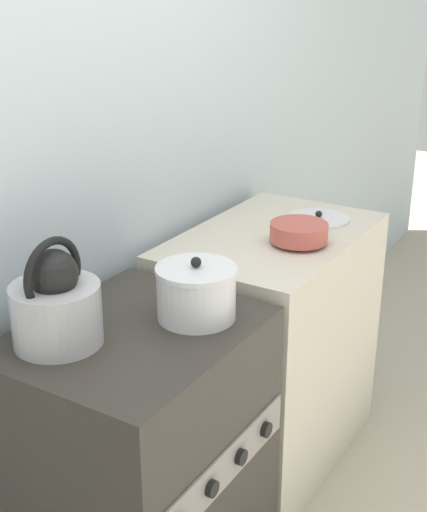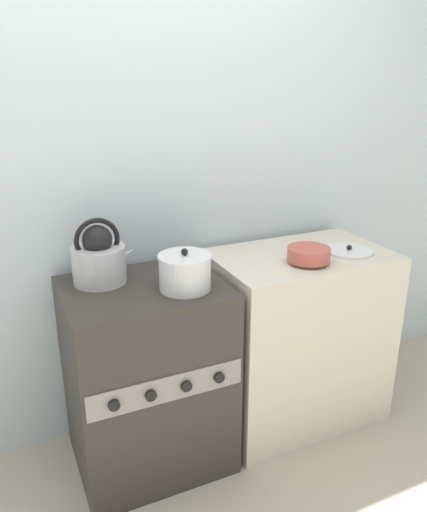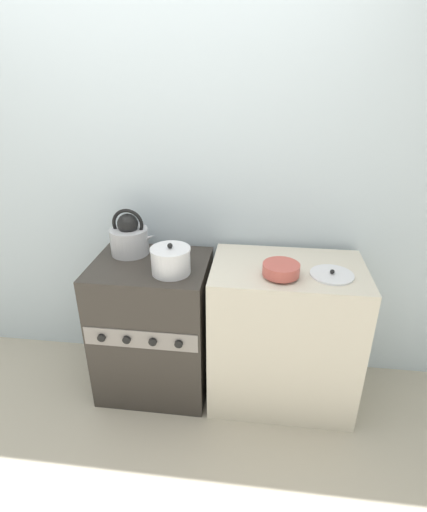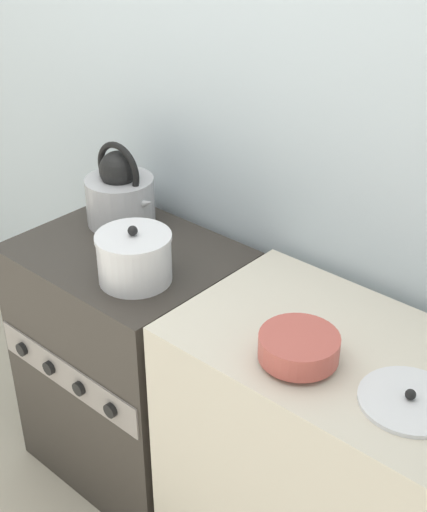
% 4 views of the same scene
% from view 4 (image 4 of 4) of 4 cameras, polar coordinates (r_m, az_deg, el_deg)
% --- Properties ---
extents(ground_plane, '(12.00, 12.00, 0.00)m').
position_cam_4_polar(ground_plane, '(2.58, -10.37, -18.48)').
color(ground_plane, '#B2A893').
extents(wall_back, '(7.00, 0.06, 2.50)m').
position_cam_4_polar(wall_back, '(2.22, -1.14, 12.67)').
color(wall_back, silver).
rests_on(wall_back, ground_plane).
extents(stove, '(0.65, 0.55, 0.85)m').
position_cam_4_polar(stove, '(2.40, -6.41, -8.38)').
color(stove, '#332D28').
rests_on(stove, ground_plane).
extents(counter, '(0.83, 0.53, 0.88)m').
position_cam_4_polar(counter, '(2.03, 9.15, -17.08)').
color(counter, beige).
rests_on(counter, ground_plane).
extents(kettle, '(0.27, 0.22, 0.27)m').
position_cam_4_polar(kettle, '(2.28, -7.46, 4.99)').
color(kettle, '#B2B2B7').
rests_on(kettle, stove).
extents(cooking_pot, '(0.21, 0.21, 0.17)m').
position_cam_4_polar(cooking_pot, '(1.98, -6.35, -0.13)').
color(cooking_pot, silver).
rests_on(cooking_pot, stove).
extents(enamel_bowl, '(0.19, 0.19, 0.07)m').
position_cam_4_polar(enamel_bowl, '(1.65, 6.84, -7.25)').
color(enamel_bowl, '#B75147').
rests_on(enamel_bowl, counter).
extents(loose_pot_lid, '(0.22, 0.22, 0.03)m').
position_cam_4_polar(loose_pot_lid, '(1.61, 15.40, -11.07)').
color(loose_pot_lid, silver).
rests_on(loose_pot_lid, counter).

